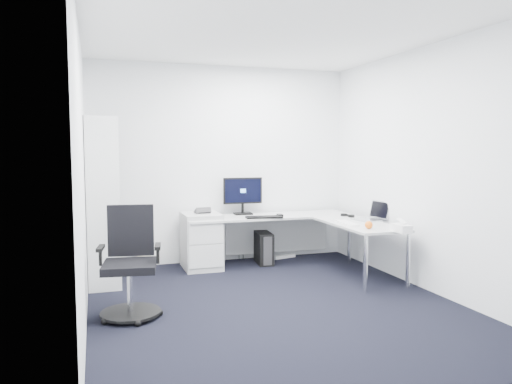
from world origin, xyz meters
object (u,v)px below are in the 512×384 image
object	(u,v)px
bookshelf	(102,201)
monitor	(243,195)
laptop	(367,211)
l_desk	(277,244)
task_chair	(130,263)

from	to	relation	value
bookshelf	monitor	size ratio (longest dim) A/B	3.52
laptop	monitor	bearing A→B (deg)	132.68
l_desk	laptop	distance (m)	1.23
l_desk	laptop	world-z (taller)	laptop
task_chair	bookshelf	bearing A→B (deg)	107.06
monitor	laptop	bearing A→B (deg)	-36.80
task_chair	laptop	world-z (taller)	task_chair
monitor	laptop	distance (m)	1.69
bookshelf	laptop	size ratio (longest dim) A/B	5.45
laptop	l_desk	bearing A→B (deg)	143.66
l_desk	monitor	size ratio (longest dim) A/B	4.16
l_desk	laptop	size ratio (longest dim) A/B	6.43
monitor	task_chair	bearing A→B (deg)	-129.81
bookshelf	laptop	xyz separation A→B (m)	(3.19, -0.58, -0.17)
bookshelf	task_chair	distance (m)	1.49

